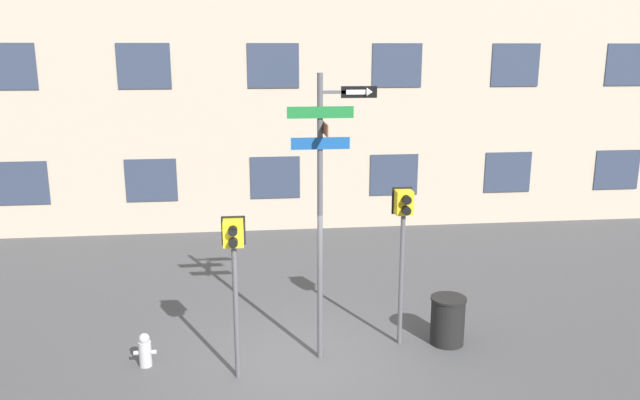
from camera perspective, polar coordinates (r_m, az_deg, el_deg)
ground_plane at (r=10.64m, az=-2.02°, el=-14.88°), size 60.00×60.00×0.00m
building_facade at (r=17.67m, az=-4.43°, el=17.20°), size 24.00×0.63×12.38m
street_sign_pole at (r=9.87m, az=0.37°, el=0.74°), size 1.40×0.94×4.73m
pedestrian_signal_left at (r=9.57m, az=-7.87°, el=-4.97°), size 0.36×0.40×2.61m
pedestrian_signal_right at (r=10.64m, az=7.61°, el=-2.30°), size 0.34×0.40×2.81m
fire_hydrant at (r=10.89m, az=-15.71°, el=-13.10°), size 0.37×0.21×0.57m
trash_bin at (r=11.40m, az=11.59°, el=-10.72°), size 0.63×0.63×0.86m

